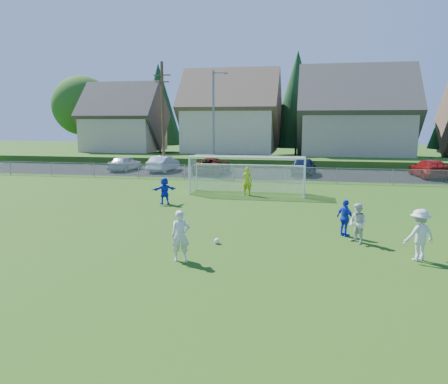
# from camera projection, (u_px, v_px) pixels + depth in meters

# --- Properties ---
(ground) EXTENTS (160.00, 160.00, 0.00)m
(ground) POSITION_uv_depth(u_px,v_px,m) (172.00, 281.00, 13.06)
(ground) COLOR #193D0C
(ground) RESTS_ON ground
(asphalt_lot) EXTENTS (60.00, 60.00, 0.00)m
(asphalt_lot) POSITION_uv_depth(u_px,v_px,m) (265.00, 173.00, 39.68)
(asphalt_lot) COLOR black
(asphalt_lot) RESTS_ON ground
(grass_embankment) EXTENTS (70.00, 6.00, 0.80)m
(grass_embankment) POSITION_uv_depth(u_px,v_px,m) (273.00, 161.00, 46.88)
(grass_embankment) COLOR #1E420F
(grass_embankment) RESTS_ON ground
(soccer_ball) EXTENTS (0.22, 0.22, 0.22)m
(soccer_ball) POSITION_uv_depth(u_px,v_px,m) (217.00, 241.00, 16.94)
(soccer_ball) COLOR white
(soccer_ball) RESTS_ON ground
(player_white_a) EXTENTS (0.74, 0.62, 1.74)m
(player_white_a) POSITION_uv_depth(u_px,v_px,m) (181.00, 236.00, 14.78)
(player_white_a) COLOR silver
(player_white_a) RESTS_ON ground
(player_white_b) EXTENTS (0.94, 0.97, 1.57)m
(player_white_b) POSITION_uv_depth(u_px,v_px,m) (358.00, 224.00, 16.91)
(player_white_b) COLOR silver
(player_white_b) RESTS_ON ground
(player_white_c) EXTENTS (1.33, 1.11, 1.79)m
(player_white_c) POSITION_uv_depth(u_px,v_px,m) (419.00, 235.00, 14.83)
(player_white_c) COLOR silver
(player_white_c) RESTS_ON ground
(player_blue_a) EXTENTS (0.86, 0.93, 1.53)m
(player_blue_a) POSITION_uv_depth(u_px,v_px,m) (345.00, 218.00, 17.95)
(player_blue_a) COLOR #152EC9
(player_blue_a) RESTS_ON ground
(player_blue_b) EXTENTS (1.44, 1.15, 1.54)m
(player_blue_b) POSITION_uv_depth(u_px,v_px,m) (165.00, 191.00, 24.96)
(player_blue_b) COLOR #152EC9
(player_blue_b) RESTS_ON ground
(goalkeeper) EXTENTS (0.71, 0.52, 1.80)m
(goalkeeper) POSITION_uv_depth(u_px,v_px,m) (247.00, 181.00, 27.91)
(goalkeeper) COLOR #BDCD18
(goalkeeper) RESTS_ON ground
(car_a) EXTENTS (2.19, 4.35, 1.42)m
(car_a) POSITION_uv_depth(u_px,v_px,m) (125.00, 163.00, 41.58)
(car_a) COLOR #B8BDC1
(car_a) RESTS_ON ground
(car_b) EXTENTS (1.89, 4.54, 1.46)m
(car_b) POSITION_uv_depth(u_px,v_px,m) (163.00, 164.00, 40.89)
(car_b) COLOR white
(car_b) RESTS_ON ground
(car_c) EXTENTS (2.79, 5.30, 1.42)m
(car_c) POSITION_uv_depth(u_px,v_px,m) (212.00, 166.00, 39.36)
(car_c) COLOR #510A09
(car_c) RESTS_ON ground
(car_e) EXTENTS (2.36, 4.81, 1.58)m
(car_e) POSITION_uv_depth(u_px,v_px,m) (304.00, 166.00, 38.32)
(car_e) COLOR #111C3E
(car_e) RESTS_ON ground
(car_g) EXTENTS (2.58, 5.35, 1.50)m
(car_g) POSITION_uv_depth(u_px,v_px,m) (429.00, 169.00, 36.45)
(car_g) COLOR maroon
(car_g) RESTS_ON ground
(soccer_goal) EXTENTS (7.42, 1.90, 2.50)m
(soccer_goal) POSITION_uv_depth(u_px,v_px,m) (248.00, 169.00, 28.33)
(soccer_goal) COLOR white
(soccer_goal) RESTS_ON ground
(chainlink_fence) EXTENTS (52.06, 0.06, 1.20)m
(chainlink_fence) POSITION_uv_depth(u_px,v_px,m) (258.00, 173.00, 34.25)
(chainlink_fence) COLOR gray
(chainlink_fence) RESTS_ON ground
(streetlight) EXTENTS (1.38, 0.18, 9.00)m
(streetlight) POSITION_uv_depth(u_px,v_px,m) (214.00, 119.00, 38.29)
(streetlight) COLOR slate
(streetlight) RESTS_ON ground
(utility_pole) EXTENTS (1.60, 0.26, 10.00)m
(utility_pole) POSITION_uv_depth(u_px,v_px,m) (163.00, 116.00, 40.18)
(utility_pole) COLOR #473321
(utility_pole) RESTS_ON ground
(houses_row) EXTENTS (53.90, 11.45, 13.27)m
(houses_row) POSITION_uv_depth(u_px,v_px,m) (295.00, 99.00, 52.60)
(houses_row) COLOR tan
(houses_row) RESTS_ON ground
(tree_row) EXTENTS (65.98, 12.36, 13.80)m
(tree_row) POSITION_uv_depth(u_px,v_px,m) (290.00, 104.00, 58.92)
(tree_row) COLOR #382616
(tree_row) RESTS_ON ground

